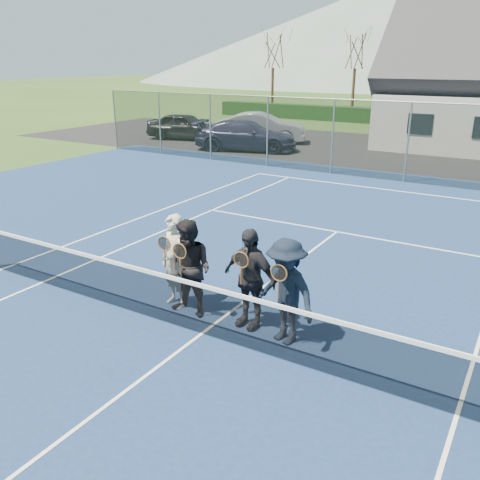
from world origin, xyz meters
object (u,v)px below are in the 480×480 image
Objects in this scene: player_d at (286,292)px; player_c at (249,278)px; car_a at (185,126)px; car_c at (246,136)px; player_a at (175,261)px; car_b at (261,128)px; tennis_net at (201,307)px; player_b at (190,269)px.

player_c is at bearing 168.39° from player_d.
car_a is 0.86× the size of car_c.
car_c is 17.86m from player_a.
car_b is (4.41, 1.30, 0.06)m from car_a.
player_c reaches higher than car_a.
car_b is 2.79× the size of player_d.
player_a is 1.58m from player_c.
car_c is at bearing 170.15° from car_b.
player_a reaches higher than car_b.
tennis_net is at bearing -156.10° from car_a.
car_b is at bearing 119.89° from player_d.
car_a is 2.51× the size of player_b.
tennis_net is at bearing -40.28° from player_b.
car_c is at bearing -120.31° from car_a.
player_c reaches higher than car_b.
player_d reaches higher than car_b.
car_b is 2.79× the size of player_c.
car_b is 0.43× the size of tennis_net.
car_a is 0.39× the size of tennis_net.
player_a is (7.90, -16.02, 0.16)m from car_c.
car_a is 2.51× the size of player_c.
car_a is at bearing 129.71° from player_c.
tennis_net is (8.95, -16.67, -0.23)m from car_c.
player_d reaches higher than car_c.
car_c is 18.57m from player_c.
player_a is 1.00× the size of player_c.
player_a is 1.00× the size of player_d.
player_b is at bearing -156.52° from car_a.
car_b is at bearing -87.19° from car_a.
player_a is 0.49m from player_b.
player_a is at bearing -170.28° from car_c.
car_b is 21.00m from player_b.
player_a is at bearing 148.27° from tennis_net.
player_d is (15.29, -17.63, 0.15)m from car_a.
player_b is at bearing -178.84° from player_d.
tennis_net is (9.58, -19.48, -0.29)m from car_b.
player_c reaches higher than tennis_net.
car_c is 2.93× the size of player_a.
player_b and player_d have the same top height.
player_d is at bearing -11.61° from player_c.
player_c is (10.11, -18.78, 0.09)m from car_b.
car_c is 2.93× the size of player_c.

